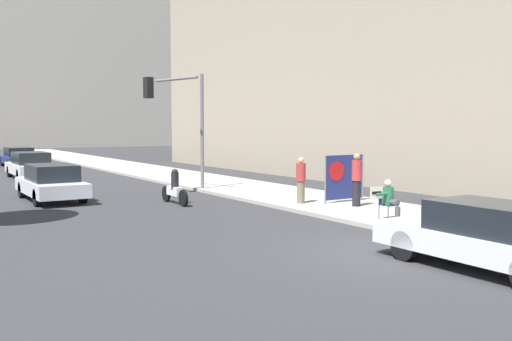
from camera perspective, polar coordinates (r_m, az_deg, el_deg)
The scene contains 13 objects.
ground_plane at distance 13.48m, azimuth 13.97°, elevation -7.94°, with size 160.00×160.00×0.00m, color #303033.
sidewalk_curb at distance 27.57m, azimuth -3.66°, elevation -1.34°, with size 4.20×90.00×0.13m, color #A8A399.
building_backdrop_right at distance 35.34m, azimuth 10.13°, elevation 11.65°, with size 10.00×32.00×14.61m.
seated_protester at distance 17.04m, azimuth 13.17°, elevation -2.75°, with size 0.97×0.77×1.17m.
jogger_on_sidewalk at distance 19.66m, azimuth 10.03°, elevation -0.86°, with size 0.34×0.34×1.80m.
pedestrian_behind at distance 20.17m, azimuth 4.51°, elevation -0.95°, with size 0.34×0.34×1.63m.
protest_banner at distance 20.69m, azimuth 8.79°, elevation -0.65°, with size 1.80×0.06×1.69m.
traffic_light_pole at distance 24.26m, azimuth -7.47°, elevation 5.98°, with size 2.95×2.72×4.97m.
parked_car_curbside at distance 12.27m, azimuth 22.24°, elevation -6.09°, with size 1.76×4.55×1.36m.
car_on_road_nearest at distance 23.19m, azimuth -19.79°, elevation -1.13°, with size 1.82×4.65×1.40m.
car_on_road_midblock at distance 33.30m, azimuth -21.62°, elevation 0.49°, with size 1.88×4.78×1.44m.
car_on_road_distant at distance 42.89m, azimuth -22.66°, elevation 1.25°, with size 1.89×4.42×1.37m.
motorcycle_on_road at distance 21.07m, azimuth -8.14°, elevation -1.86°, with size 0.28×2.11×1.30m.
Camera 1 is at (-9.56, -9.06, 2.88)m, focal length 40.00 mm.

